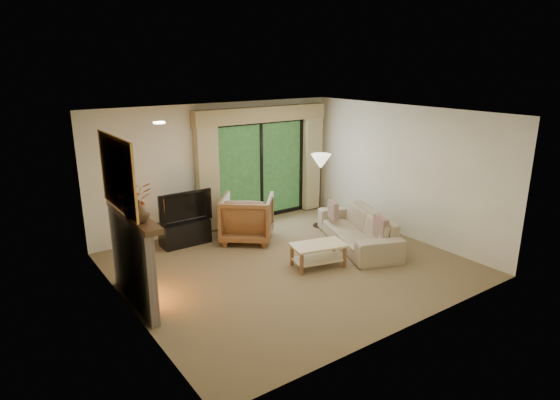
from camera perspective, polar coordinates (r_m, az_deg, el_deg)
floor at (r=8.18m, az=1.22°, el=-7.90°), size 5.50×5.50×0.00m
ceiling at (r=7.50m, az=1.34°, el=10.53°), size 5.50×5.50×0.00m
wall_back at (r=9.81m, az=-7.43°, el=4.09°), size 5.00×0.00×5.00m
wall_front at (r=6.01m, az=15.58°, el=-4.33°), size 5.00×0.00×5.00m
wall_left at (r=6.57m, az=-18.47°, el=-2.82°), size 0.00×5.00×5.00m
wall_right at (r=9.58m, az=14.67°, el=3.40°), size 0.00×5.00×5.00m
fireplace at (r=6.99m, az=-17.56°, el=-6.96°), size 0.24×1.70×1.37m
mirror at (r=6.59m, az=-19.20°, el=3.06°), size 0.07×1.45×1.02m
sliding_door at (r=10.30m, az=-2.33°, el=3.66°), size 2.26×0.10×2.16m
curtain_left at (r=9.54m, az=-8.82°, el=3.06°), size 0.45×0.18×2.35m
curtain_right at (r=10.97m, az=3.93°, el=4.96°), size 0.45×0.18×2.35m
cornice at (r=10.03m, az=-2.13°, el=10.39°), size 3.20×0.24×0.32m
media_console at (r=9.18m, az=-11.50°, el=-3.91°), size 0.93×0.42×0.46m
tv at (r=9.02m, az=-11.69°, el=-0.73°), size 1.05×0.14×0.60m
armchair at (r=9.16m, az=-4.03°, el=-2.19°), size 1.38×1.38×0.91m
sofa at (r=9.04m, az=9.46°, el=-3.51°), size 1.60×2.37×0.64m
pillow_near at (r=8.51m, az=12.16°, el=-3.34°), size 0.25×0.42×0.41m
pillow_far at (r=9.36m, az=6.48°, el=-1.28°), size 0.22×0.38×0.37m
coffee_table at (r=8.07m, az=4.67°, el=-6.74°), size 1.00×0.70×0.41m
floor_lamp at (r=9.85m, az=4.92°, el=1.12°), size 0.52×0.52×1.56m
vase at (r=6.33m, az=-16.83°, el=-1.32°), size 0.33×0.33×0.29m
branches at (r=6.43m, az=-17.32°, el=-0.07°), size 0.50×0.44×0.51m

